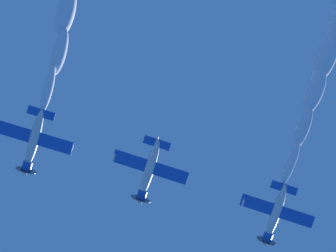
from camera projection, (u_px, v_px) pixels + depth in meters
airplane_lead at (34, 141)px, 69.01m from camera, size 7.50×7.57×3.26m
airplane_left_wingman at (149, 170)px, 70.26m from camera, size 7.52×7.54×3.34m
airplane_right_wingman at (275, 214)px, 72.42m from camera, size 7.49×7.54×3.04m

